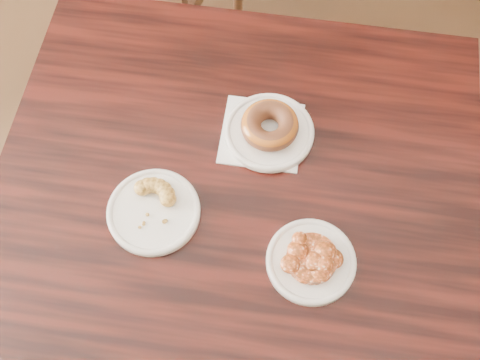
# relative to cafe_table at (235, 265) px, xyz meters

# --- Properties ---
(floor) EXTENTS (5.00, 5.00, 0.00)m
(floor) POSITION_rel_cafe_table_xyz_m (-0.15, -0.05, -0.38)
(floor) COLOR black
(floor) RESTS_ON ground
(cafe_table) EXTENTS (0.99, 0.99, 0.75)m
(cafe_table) POSITION_rel_cafe_table_xyz_m (0.00, 0.00, 0.00)
(cafe_table) COLOR black
(cafe_table) RESTS_ON floor
(napkin) EXTENTS (0.17, 0.17, 0.00)m
(napkin) POSITION_rel_cafe_table_xyz_m (0.04, 0.15, 0.38)
(napkin) COLOR white
(napkin) RESTS_ON cafe_table
(plate_donut) EXTENTS (0.18, 0.18, 0.01)m
(plate_donut) POSITION_rel_cafe_table_xyz_m (0.06, 0.15, 0.38)
(plate_donut) COLOR white
(plate_donut) RESTS_ON napkin
(plate_cruller) EXTENTS (0.17, 0.17, 0.01)m
(plate_cruller) POSITION_rel_cafe_table_xyz_m (-0.15, -0.03, 0.38)
(plate_cruller) COLOR white
(plate_cruller) RESTS_ON cafe_table
(plate_fritter) EXTENTS (0.16, 0.16, 0.01)m
(plate_fritter) POSITION_rel_cafe_table_xyz_m (0.15, -0.11, 0.38)
(plate_fritter) COLOR silver
(plate_fritter) RESTS_ON cafe_table
(glazed_donut) EXTENTS (0.11, 0.11, 0.04)m
(glazed_donut) POSITION_rel_cafe_table_xyz_m (0.06, 0.15, 0.41)
(glazed_donut) COLOR brown
(glazed_donut) RESTS_ON plate_donut
(apple_fritter) EXTENTS (0.13, 0.13, 0.03)m
(apple_fritter) POSITION_rel_cafe_table_xyz_m (0.15, -0.11, 0.40)
(apple_fritter) COLOR #441C07
(apple_fritter) RESTS_ON plate_fritter
(cruller_fragment) EXTENTS (0.10, 0.10, 0.03)m
(cruller_fragment) POSITION_rel_cafe_table_xyz_m (-0.15, -0.03, 0.40)
(cruller_fragment) COLOR brown
(cruller_fragment) RESTS_ON plate_cruller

